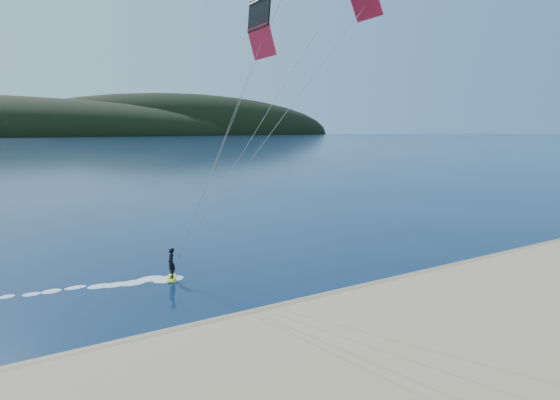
% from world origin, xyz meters
% --- Properties ---
extents(ground, '(1800.00, 1800.00, 0.00)m').
position_xyz_m(ground, '(0.00, 0.00, 0.00)').
color(ground, '#071D39').
rests_on(ground, ground).
extents(wet_sand, '(220.00, 2.50, 0.10)m').
position_xyz_m(wet_sand, '(0.00, 4.50, 0.05)').
color(wet_sand, '#7E6649').
rests_on(wet_sand, ground).
extents(headland, '(1200.00, 310.00, 140.00)m').
position_xyz_m(headland, '(0.63, 745.28, 0.00)').
color(headland, black).
rests_on(headland, ground).
extents(kitesurfer_near, '(22.58, 8.53, 18.69)m').
position_xyz_m(kitesurfer_near, '(3.10, 7.75, 14.72)').
color(kitesurfer_near, '#B8DB19').
rests_on(kitesurfer_near, ground).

